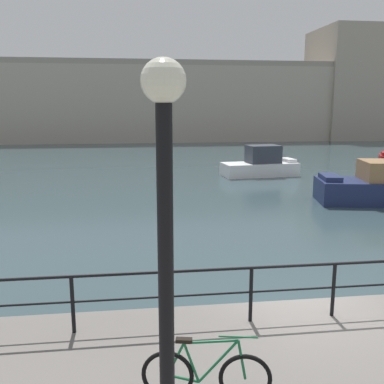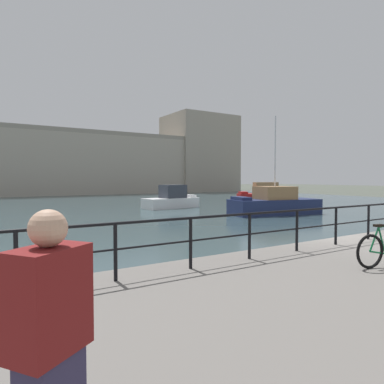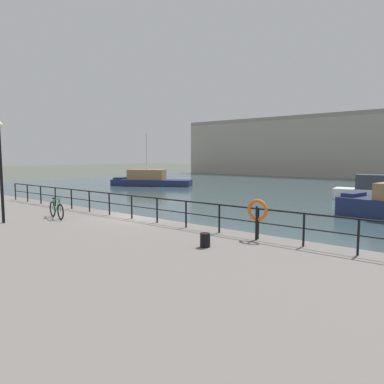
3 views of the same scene
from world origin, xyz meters
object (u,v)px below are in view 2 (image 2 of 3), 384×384
object	(u,v)px
moored_cabin_cruiser	(274,204)
standing_person	(50,351)
harbor_building	(93,162)
moored_white_yacht	(266,195)
moored_red_daysailer	(172,199)

from	to	relation	value
moored_cabin_cruiser	standing_person	world-z (taller)	moored_cabin_cruiser
harbor_building	moored_white_yacht	distance (m)	33.93
moored_white_yacht	standing_person	bearing A→B (deg)	71.07
harbor_building	moored_red_daysailer	bearing A→B (deg)	-93.54
moored_red_daysailer	moored_cabin_cruiser	world-z (taller)	moored_cabin_cruiser
harbor_building	moored_cabin_cruiser	size ratio (longest dim) A/B	9.89
moored_cabin_cruiser	standing_person	distance (m)	24.92
moored_red_daysailer	standing_person	world-z (taller)	standing_person
harbor_building	moored_red_daysailer	distance (m)	33.83
moored_white_yacht	moored_cabin_cruiser	xyz separation A→B (m)	(-10.12, -11.24, 0.02)
moored_red_daysailer	moored_white_yacht	bearing A→B (deg)	1.24
harbor_building	moored_red_daysailer	xyz separation A→B (m)	(-2.06, -33.39, -4.99)
moored_red_daysailer	standing_person	distance (m)	29.66
moored_white_yacht	moored_red_daysailer	distance (m)	14.15
harbor_building	standing_person	size ratio (longest dim) A/B	43.76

